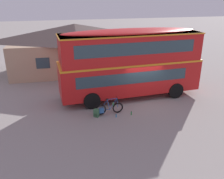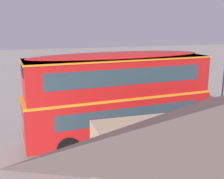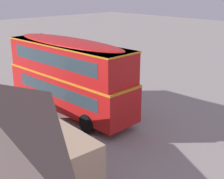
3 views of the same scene
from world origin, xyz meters
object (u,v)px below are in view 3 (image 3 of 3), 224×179
Objects in this scene: touring_bicycle at (119,107)px; water_bottle_blue_sports at (121,107)px; backpack_on_ground at (129,111)px; water_bottle_green_metal at (110,103)px; double_decker_bus at (69,73)px.

touring_bicycle is 7.66× the size of water_bottle_blue_sports.
backpack_on_ground is 2.32× the size of water_bottle_blue_sports.
water_bottle_green_metal is at bearing -20.01° from touring_bicycle.
backpack_on_ground is at bearing 171.45° from water_bottle_green_metal.
double_decker_bus reaches higher than backpack_on_ground.
touring_bicycle reaches higher than water_bottle_blue_sports.
touring_bicycle reaches higher than water_bottle_green_metal.
water_bottle_blue_sports is 0.96× the size of water_bottle_green_metal.
water_bottle_blue_sports is at bearing -122.07° from double_decker_bus.
water_bottle_blue_sports is at bearing -176.78° from water_bottle_green_metal.
double_decker_bus is 42.84× the size of water_bottle_blue_sports.
water_bottle_blue_sports is (-1.79, -2.86, -2.54)m from double_decker_bus.
double_decker_bus is 4.22m from water_bottle_blue_sports.
double_decker_bus is at bearing 40.36° from backpack_on_ground.
double_decker_bus is at bearing 73.85° from water_bottle_green_metal.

